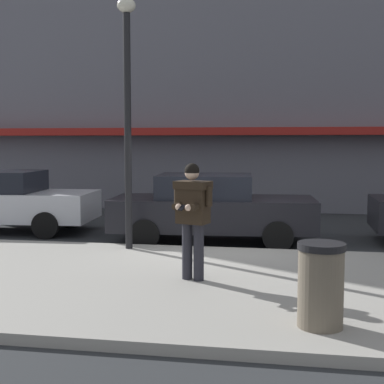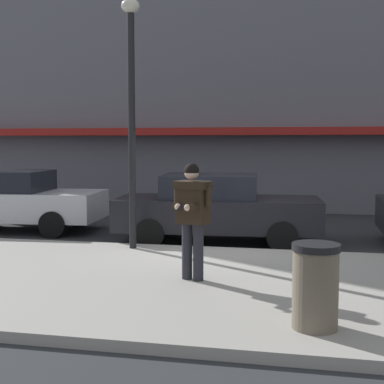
{
  "view_description": "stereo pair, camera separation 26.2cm",
  "coord_description": "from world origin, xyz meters",
  "px_view_note": "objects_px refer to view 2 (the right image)",
  "views": [
    {
      "loc": [
        1.22,
        -10.83,
        2.26
      ],
      "look_at": [
        -0.18,
        -2.7,
        1.49
      ],
      "focal_mm": 50.0,
      "sensor_mm": 36.0,
      "label": 1
    },
    {
      "loc": [
        1.48,
        -10.78,
        2.26
      ],
      "look_at": [
        -0.18,
        -2.7,
        1.49
      ],
      "focal_mm": 50.0,
      "sensor_mm": 36.0,
      "label": 2
    }
  ],
  "objects_px": {
    "parked_sedan_near": "(12,200)",
    "man_texting_on_phone": "(192,208)",
    "trash_bin": "(315,286)",
    "parked_sedan_mid": "(216,208)",
    "street_lamp_post": "(131,97)"
  },
  "relations": [
    {
      "from": "parked_sedan_near",
      "to": "man_texting_on_phone",
      "type": "height_order",
      "value": "man_texting_on_phone"
    },
    {
      "from": "man_texting_on_phone",
      "to": "trash_bin",
      "type": "relative_size",
      "value": 1.84
    },
    {
      "from": "parked_sedan_near",
      "to": "parked_sedan_mid",
      "type": "xyz_separation_m",
      "value": [
        5.38,
        -0.57,
        0.0
      ]
    },
    {
      "from": "trash_bin",
      "to": "man_texting_on_phone",
      "type": "bearing_deg",
      "value": 134.64
    },
    {
      "from": "parked_sedan_near",
      "to": "street_lamp_post",
      "type": "height_order",
      "value": "street_lamp_post"
    },
    {
      "from": "man_texting_on_phone",
      "to": "street_lamp_post",
      "type": "relative_size",
      "value": 0.37
    },
    {
      "from": "trash_bin",
      "to": "parked_sedan_mid",
      "type": "bearing_deg",
      "value": 109.81
    },
    {
      "from": "parked_sedan_near",
      "to": "street_lamp_post",
      "type": "bearing_deg",
      "value": -29.1
    },
    {
      "from": "street_lamp_post",
      "to": "parked_sedan_near",
      "type": "bearing_deg",
      "value": 150.9
    },
    {
      "from": "parked_sedan_mid",
      "to": "street_lamp_post",
      "type": "distance_m",
      "value": 3.2
    },
    {
      "from": "parked_sedan_mid",
      "to": "man_texting_on_phone",
      "type": "xyz_separation_m",
      "value": [
        0.23,
        -3.83,
        0.46
      ]
    },
    {
      "from": "parked_sedan_mid",
      "to": "street_lamp_post",
      "type": "height_order",
      "value": "street_lamp_post"
    },
    {
      "from": "man_texting_on_phone",
      "to": "parked_sedan_near",
      "type": "bearing_deg",
      "value": 141.93
    },
    {
      "from": "parked_sedan_mid",
      "to": "trash_bin",
      "type": "height_order",
      "value": "parked_sedan_mid"
    },
    {
      "from": "parked_sedan_near",
      "to": "man_texting_on_phone",
      "type": "distance_m",
      "value": 7.14
    }
  ]
}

